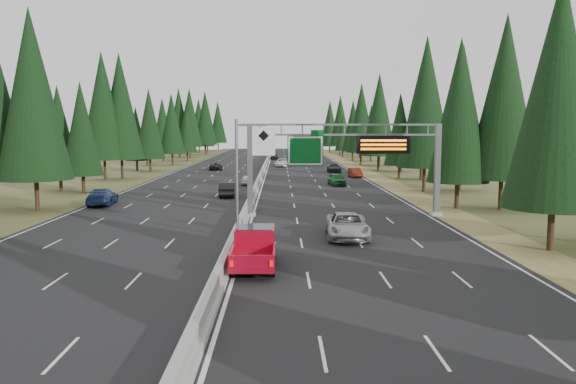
# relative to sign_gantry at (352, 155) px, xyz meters

# --- Properties ---
(road) EXTENTS (32.00, 260.00, 0.08)m
(road) POSITION_rel_sign_gantry_xyz_m (-8.92, 45.12, -5.23)
(road) COLOR black
(road) RESTS_ON ground
(shoulder_right) EXTENTS (3.60, 260.00, 0.06)m
(shoulder_right) POSITION_rel_sign_gantry_xyz_m (8.88, 45.12, -5.24)
(shoulder_right) COLOR olive
(shoulder_right) RESTS_ON ground
(shoulder_left) EXTENTS (3.60, 260.00, 0.06)m
(shoulder_left) POSITION_rel_sign_gantry_xyz_m (-26.72, 45.12, -5.24)
(shoulder_left) COLOR #3E4721
(shoulder_left) RESTS_ON ground
(median_barrier) EXTENTS (0.70, 260.00, 0.85)m
(median_barrier) POSITION_rel_sign_gantry_xyz_m (-8.92, 45.12, -4.85)
(median_barrier) COLOR gray
(median_barrier) RESTS_ON road
(sign_gantry) EXTENTS (16.75, 0.98, 7.80)m
(sign_gantry) POSITION_rel_sign_gantry_xyz_m (0.00, 0.00, 0.00)
(sign_gantry) COLOR slate
(sign_gantry) RESTS_ON road
(hov_sign_pole) EXTENTS (2.80, 0.50, 8.00)m
(hov_sign_pole) POSITION_rel_sign_gantry_xyz_m (-8.33, -9.92, -0.54)
(hov_sign_pole) COLOR slate
(hov_sign_pole) RESTS_ON road
(tree_row_right) EXTENTS (11.85, 240.65, 18.96)m
(tree_row_right) POSITION_rel_sign_gantry_xyz_m (13.11, 28.15, 4.32)
(tree_row_right) COLOR black
(tree_row_right) RESTS_ON ground
(tree_row_left) EXTENTS (11.96, 240.47, 18.89)m
(tree_row_left) POSITION_rel_sign_gantry_xyz_m (-30.85, 42.80, 4.41)
(tree_row_left) COLOR black
(tree_row_left) RESTS_ON ground
(silver_minivan) EXTENTS (3.04, 6.13, 1.67)m
(silver_minivan) POSITION_rel_sign_gantry_xyz_m (-1.49, -9.67, -4.35)
(silver_minivan) COLOR #9C9B9F
(silver_minivan) RESTS_ON road
(red_pickup) EXTENTS (2.23, 6.24, 2.03)m
(red_pickup) POSITION_rel_sign_gantry_xyz_m (-7.42, -17.31, -4.06)
(red_pickup) COLOR black
(red_pickup) RESTS_ON road
(car_ahead_green) EXTENTS (2.29, 4.87, 1.61)m
(car_ahead_green) POSITION_rel_sign_gantry_xyz_m (1.47, 26.73, -4.38)
(car_ahead_green) COLOR #135623
(car_ahead_green) RESTS_ON road
(car_ahead_dkred) EXTENTS (1.86, 4.52, 1.46)m
(car_ahead_dkred) POSITION_rel_sign_gantry_xyz_m (5.58, 39.04, -4.46)
(car_ahead_dkred) COLOR #5A1B0C
(car_ahead_dkred) RESTS_ON road
(car_ahead_dkgrey) EXTENTS (2.29, 5.33, 1.53)m
(car_ahead_dkgrey) POSITION_rel_sign_gantry_xyz_m (3.33, 49.92, -4.42)
(car_ahead_dkgrey) COLOR black
(car_ahead_dkgrey) RESTS_ON road
(car_ahead_white) EXTENTS (3.19, 6.01, 1.61)m
(car_ahead_white) POSITION_rel_sign_gantry_xyz_m (-5.51, 64.96, -4.38)
(car_ahead_white) COLOR white
(car_ahead_white) RESTS_ON road
(car_ahead_far) EXTENTS (2.04, 4.58, 1.53)m
(car_ahead_far) POSITION_rel_sign_gantry_xyz_m (-7.42, 93.66, -4.42)
(car_ahead_far) COLOR black
(car_ahead_far) RESTS_ON road
(car_onc_near) EXTENTS (1.90, 4.85, 1.57)m
(car_onc_near) POSITION_rel_sign_gantry_xyz_m (-11.82, 14.22, -4.40)
(car_onc_near) COLOR black
(car_onc_near) RESTS_ON road
(car_onc_blue) EXTENTS (2.77, 5.76, 1.62)m
(car_onc_blue) POSITION_rel_sign_gantry_xyz_m (-23.37, 7.44, -4.38)
(car_onc_blue) COLOR navy
(car_onc_blue) RESTS_ON road
(car_onc_white) EXTENTS (1.75, 3.94, 1.32)m
(car_onc_white) POSITION_rel_sign_gantry_xyz_m (-10.42, 27.51, -4.53)
(car_onc_white) COLOR silver
(car_onc_white) RESTS_ON road
(car_onc_far) EXTENTS (2.77, 5.25, 1.41)m
(car_onc_far) POSITION_rel_sign_gantry_xyz_m (-17.78, 55.92, -4.49)
(car_onc_far) COLOR black
(car_onc_far) RESTS_ON road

